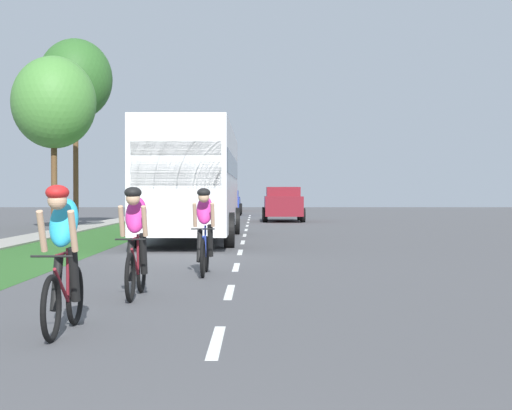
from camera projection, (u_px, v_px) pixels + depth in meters
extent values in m
plane|color=#4C4C4F|center=(244.00, 247.00, 21.99)|extent=(120.00, 120.00, 0.00)
cube|color=#2D6026|center=(67.00, 247.00, 22.00)|extent=(2.74, 70.00, 0.01)
cube|color=white|center=(218.00, 341.00, 7.99)|extent=(0.12, 1.80, 0.01)
cube|color=white|center=(232.00, 292.00, 11.99)|extent=(0.12, 1.80, 0.01)
cube|color=white|center=(238.00, 267.00, 15.99)|extent=(0.12, 1.80, 0.01)
cube|color=white|center=(242.00, 252.00, 19.99)|extent=(0.12, 1.80, 0.01)
cube|color=white|center=(245.00, 242.00, 23.99)|extent=(0.12, 1.80, 0.01)
cube|color=white|center=(247.00, 235.00, 27.99)|extent=(0.12, 1.80, 0.01)
cube|color=white|center=(248.00, 230.00, 31.99)|extent=(0.12, 1.80, 0.01)
cube|color=white|center=(249.00, 226.00, 35.99)|extent=(0.12, 1.80, 0.01)
cube|color=white|center=(250.00, 222.00, 39.99)|extent=(0.12, 1.80, 0.01)
cube|color=white|center=(251.00, 220.00, 43.99)|extent=(0.12, 1.80, 0.01)
cube|color=white|center=(251.00, 217.00, 47.99)|extent=(0.12, 1.80, 0.01)
cube|color=white|center=(252.00, 216.00, 51.99)|extent=(0.12, 1.80, 0.01)
torus|color=black|center=(77.00, 295.00, 9.01)|extent=(0.06, 0.68, 0.68)
torus|color=black|center=(53.00, 308.00, 7.97)|extent=(0.06, 0.68, 0.68)
cylinder|color=maroon|center=(64.00, 285.00, 8.39)|extent=(0.04, 0.59, 0.43)
cylinder|color=maroon|center=(70.00, 273.00, 8.66)|extent=(0.04, 0.04, 0.55)
cylinder|color=maroon|center=(65.00, 254.00, 8.43)|extent=(0.03, 0.55, 0.03)
cylinder|color=black|center=(54.00, 256.00, 7.98)|extent=(0.42, 0.02, 0.02)
ellipsoid|color=#26A5CC|center=(66.00, 222.00, 8.50)|extent=(0.30, 0.54, 0.63)
sphere|color=tan|center=(60.00, 200.00, 8.21)|extent=(0.20, 0.20, 0.20)
ellipsoid|color=red|center=(59.00, 192.00, 8.21)|extent=(0.24, 0.28, 0.16)
cylinder|color=tan|center=(44.00, 231.00, 8.22)|extent=(0.07, 0.26, 0.45)
cylinder|color=tan|center=(75.00, 231.00, 8.22)|extent=(0.07, 0.26, 0.45)
cylinder|color=black|center=(59.00, 283.00, 8.59)|extent=(0.10, 0.30, 0.60)
cylinder|color=black|center=(76.00, 275.00, 8.53)|extent=(0.10, 0.25, 0.61)
torus|color=black|center=(143.00, 270.00, 11.91)|extent=(0.06, 0.68, 0.68)
torus|color=black|center=(132.00, 277.00, 10.87)|extent=(0.06, 0.68, 0.68)
cylinder|color=maroon|center=(137.00, 262.00, 11.28)|extent=(0.04, 0.59, 0.43)
cylinder|color=maroon|center=(140.00, 253.00, 11.56)|extent=(0.04, 0.04, 0.55)
cylinder|color=maroon|center=(137.00, 238.00, 11.33)|extent=(0.03, 0.55, 0.03)
cylinder|color=black|center=(133.00, 239.00, 10.88)|extent=(0.42, 0.02, 0.02)
ellipsoid|color=#CC2D8C|center=(138.00, 215.00, 11.39)|extent=(0.30, 0.54, 0.63)
sphere|color=tan|center=(135.00, 198.00, 11.11)|extent=(0.20, 0.20, 0.20)
ellipsoid|color=black|center=(135.00, 193.00, 11.11)|extent=(0.24, 0.28, 0.16)
cylinder|color=tan|center=(124.00, 221.00, 11.12)|extent=(0.07, 0.26, 0.45)
cylinder|color=tan|center=(147.00, 221.00, 11.11)|extent=(0.07, 0.26, 0.45)
cylinder|color=black|center=(132.00, 260.00, 11.48)|extent=(0.10, 0.30, 0.60)
cylinder|color=black|center=(146.00, 254.00, 11.43)|extent=(0.10, 0.25, 0.61)
torus|color=black|center=(209.00, 254.00, 15.03)|extent=(0.06, 0.68, 0.68)
torus|color=black|center=(205.00, 259.00, 13.99)|extent=(0.06, 0.68, 0.68)
cylinder|color=#23389E|center=(206.00, 247.00, 14.41)|extent=(0.04, 0.59, 0.43)
cylinder|color=#23389E|center=(207.00, 240.00, 14.69)|extent=(0.04, 0.04, 0.55)
cylinder|color=#23389E|center=(207.00, 228.00, 14.46)|extent=(0.03, 0.55, 0.03)
cylinder|color=black|center=(205.00, 229.00, 14.01)|extent=(0.42, 0.02, 0.02)
ellipsoid|color=#CC2D8C|center=(207.00, 210.00, 14.52)|extent=(0.30, 0.54, 0.63)
sphere|color=tan|center=(206.00, 197.00, 14.24)|extent=(0.20, 0.20, 0.20)
ellipsoid|color=black|center=(206.00, 193.00, 14.24)|extent=(0.24, 0.28, 0.16)
cylinder|color=tan|center=(197.00, 215.00, 14.24)|extent=(0.07, 0.26, 0.45)
cylinder|color=tan|center=(215.00, 215.00, 14.24)|extent=(0.07, 0.26, 0.45)
cylinder|color=black|center=(202.00, 246.00, 14.61)|extent=(0.10, 0.30, 0.60)
cylinder|color=black|center=(212.00, 241.00, 14.56)|extent=(0.10, 0.25, 0.61)
cube|color=silver|center=(196.00, 179.00, 25.44)|extent=(2.50, 11.60, 3.10)
cube|color=#1E2833|center=(196.00, 167.00, 25.43)|extent=(2.52, 10.67, 0.64)
cube|color=#1E2833|center=(178.00, 165.00, 19.66)|extent=(2.25, 0.06, 1.20)
cylinder|color=black|center=(140.00, 230.00, 21.69)|extent=(0.28, 0.96, 0.96)
cylinder|color=black|center=(231.00, 230.00, 21.69)|extent=(0.28, 0.96, 0.96)
cylinder|color=black|center=(168.00, 221.00, 28.65)|extent=(0.28, 0.96, 0.96)
cylinder|color=black|center=(238.00, 221.00, 28.64)|extent=(0.28, 0.96, 0.96)
cube|color=maroon|center=(285.00, 206.00, 41.57)|extent=(1.90, 4.70, 1.00)
cube|color=maroon|center=(285.00, 192.00, 41.75)|extent=(1.71, 2.91, 0.52)
cube|color=#1E2833|center=(286.00, 194.00, 40.50)|extent=(1.56, 0.08, 0.44)
cylinder|color=black|center=(267.00, 215.00, 40.17)|extent=(0.25, 0.72, 0.72)
cylinder|color=black|center=(305.00, 215.00, 40.16)|extent=(0.25, 0.72, 0.72)
cylinder|color=black|center=(267.00, 214.00, 42.98)|extent=(0.25, 0.72, 0.72)
cylinder|color=black|center=(302.00, 214.00, 42.98)|extent=(0.25, 0.72, 0.72)
cube|color=#23389E|center=(227.00, 204.00, 53.39)|extent=(1.96, 5.10, 0.76)
cube|color=#23389E|center=(227.00, 195.00, 52.62)|extent=(1.80, 1.78, 0.64)
cube|color=#1E2833|center=(226.00, 196.00, 51.90)|extent=(1.67, 0.08, 0.52)
cube|color=#23389E|center=(215.00, 200.00, 54.41)|extent=(0.08, 2.81, 0.40)
cube|color=#23389E|center=(241.00, 200.00, 54.41)|extent=(0.08, 2.81, 0.40)
cube|color=#23389E|center=(229.00, 199.00, 55.90)|extent=(1.80, 0.08, 0.40)
cylinder|color=black|center=(211.00, 210.00, 51.87)|extent=(0.26, 0.76, 0.76)
cylinder|color=black|center=(241.00, 210.00, 51.87)|extent=(0.26, 0.76, 0.76)
cylinder|color=black|center=(214.00, 209.00, 54.93)|extent=(0.26, 0.76, 0.76)
cylinder|color=black|center=(242.00, 209.00, 54.92)|extent=(0.26, 0.76, 0.76)
cube|color=red|center=(230.00, 203.00, 65.00)|extent=(1.76, 4.30, 0.76)
cube|color=red|center=(230.00, 196.00, 65.14)|extent=(1.55, 2.24, 0.52)
cube|color=#1E2833|center=(230.00, 196.00, 64.18)|extent=(1.44, 0.08, 0.44)
cylinder|color=black|center=(219.00, 207.00, 63.68)|extent=(0.22, 0.64, 0.64)
cylinder|color=black|center=(241.00, 207.00, 63.67)|extent=(0.22, 0.64, 0.64)
cylinder|color=black|center=(220.00, 207.00, 66.34)|extent=(0.22, 0.64, 0.64)
cylinder|color=black|center=(241.00, 207.00, 66.34)|extent=(0.22, 0.64, 0.64)
cylinder|color=brown|center=(56.00, 183.00, 31.39)|extent=(0.24, 0.24, 3.74)
ellipsoid|color=#478438|center=(56.00, 102.00, 31.34)|extent=(3.30, 3.30, 3.63)
cylinder|color=brown|center=(78.00, 167.00, 36.30)|extent=(0.24, 0.24, 5.33)
ellipsoid|color=#2D6026|center=(78.00, 79.00, 36.24)|extent=(3.33, 3.33, 3.67)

